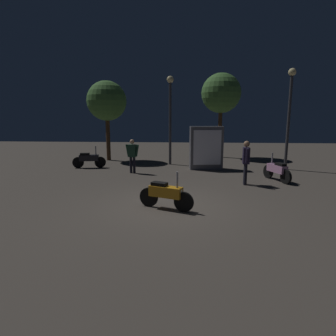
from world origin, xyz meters
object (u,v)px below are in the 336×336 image
object	(u,v)px
motorcycle_pink_parked_right	(277,170)
motorcycle_black_parked_left	(89,159)
streetlamp_near	(170,109)
streetlamp_far	(290,106)
person_bystander_far	(132,153)
motorcycle_orange_foreground	(166,194)
kiosk_billboard	(206,148)
person_rider_beside	(246,159)

from	to	relation	value
motorcycle_pink_parked_right	motorcycle_black_parked_left	bearing A→B (deg)	54.09
streetlamp_near	streetlamp_far	size ratio (longest dim) A/B	0.97
person_bystander_far	streetlamp_near	distance (m)	3.61
streetlamp_near	streetlamp_far	bearing A→B (deg)	-11.00
streetlamp_far	motorcycle_orange_foreground	bearing A→B (deg)	-130.43
motorcycle_black_parked_left	kiosk_billboard	bearing A→B (deg)	-8.60
person_bystander_far	motorcycle_black_parked_left	bearing A→B (deg)	-103.02
motorcycle_pink_parked_right	streetlamp_far	world-z (taller)	streetlamp_far
motorcycle_orange_foreground	streetlamp_near	xyz separation A→B (m)	(-0.30, 7.51, 2.53)
motorcycle_black_parked_left	streetlamp_near	bearing A→B (deg)	9.02
streetlamp_far	kiosk_billboard	bearing A→B (deg)	-177.74
motorcycle_black_parked_left	motorcycle_pink_parked_right	bearing A→B (deg)	-24.63
motorcycle_black_parked_left	person_rider_beside	world-z (taller)	person_rider_beside
person_rider_beside	kiosk_billboard	bearing A→B (deg)	-62.80
motorcycle_pink_parked_right	kiosk_billboard	world-z (taller)	kiosk_billboard
person_bystander_far	kiosk_billboard	bearing A→B (deg)	122.39
motorcycle_black_parked_left	person_rider_beside	bearing A→B (deg)	-32.47
motorcycle_black_parked_left	streetlamp_near	xyz separation A→B (m)	(4.04, 1.32, 2.53)
motorcycle_orange_foreground	motorcycle_black_parked_left	world-z (taller)	same
streetlamp_near	motorcycle_pink_parked_right	bearing A→B (deg)	-39.24
person_bystander_far	kiosk_billboard	xyz separation A→B (m)	(3.44, 1.23, 0.13)
person_rider_beside	motorcycle_black_parked_left	bearing A→B (deg)	-18.34
motorcycle_pink_parked_right	streetlamp_far	size ratio (longest dim) A/B	0.33
motorcycle_orange_foreground	motorcycle_black_parked_left	distance (m)	7.56
person_rider_beside	streetlamp_far	bearing A→B (deg)	-123.32
motorcycle_pink_parked_right	kiosk_billboard	bearing A→B (deg)	27.48
motorcycle_orange_foreground	motorcycle_pink_parked_right	size ratio (longest dim) A/B	0.99
streetlamp_far	kiosk_billboard	distance (m)	4.39
motorcycle_pink_parked_right	kiosk_billboard	xyz separation A→B (m)	(-2.69, 2.44, 0.61)
streetlamp_near	person_rider_beside	bearing A→B (deg)	-54.70
person_rider_beside	streetlamp_far	size ratio (longest dim) A/B	0.35
motorcycle_orange_foreground	motorcycle_black_parked_left	size ratio (longest dim) A/B	0.95
person_rider_beside	streetlamp_far	world-z (taller)	streetlamp_far
streetlamp_far	streetlamp_near	bearing A→B (deg)	169.00
motorcycle_orange_foreground	person_rider_beside	distance (m)	4.23
motorcycle_orange_foreground	kiosk_billboard	world-z (taller)	kiosk_billboard
motorcycle_orange_foreground	streetlamp_far	world-z (taller)	streetlamp_far
motorcycle_orange_foreground	person_bystander_far	size ratio (longest dim) A/B	1.01
person_rider_beside	streetlamp_far	xyz separation A→B (m)	(2.61, 3.30, 2.05)
motorcycle_black_parked_left	kiosk_billboard	distance (m)	5.92
kiosk_billboard	motorcycle_orange_foreground	bearing A→B (deg)	69.06
person_rider_beside	person_bystander_far	size ratio (longest dim) A/B	1.08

